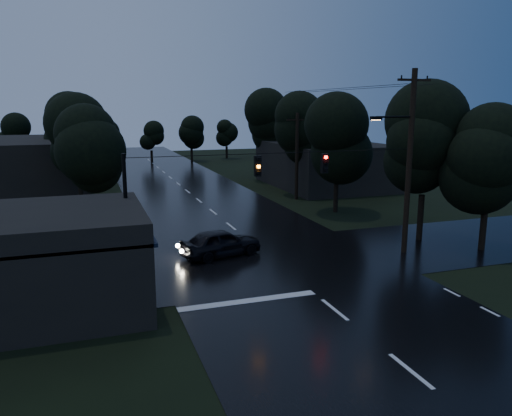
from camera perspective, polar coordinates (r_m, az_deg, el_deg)
ground at (r=16.92m, az=17.24°, el=-17.41°), size 160.00×160.00×0.00m
main_road at (r=43.51m, az=-6.54°, el=0.83°), size 12.00×120.00×0.02m
cross_street at (r=26.70m, az=1.92°, el=-5.99°), size 60.00×9.00×0.02m
building_far_right at (r=51.61m, az=7.81°, el=4.95°), size 10.00×14.00×4.40m
building_far_left at (r=52.30m, az=-24.28°, el=4.45°), size 10.00×16.00×5.00m
utility_pole_main at (r=28.27m, az=16.99°, el=5.39°), size 3.50×0.30×10.00m
utility_pole_far at (r=43.62m, az=4.69°, el=6.04°), size 2.00×0.30×7.50m
anchor_pole_left at (r=23.39m, az=-14.56°, el=-1.29°), size 0.18×0.18×6.00m
span_signals at (r=24.89m, az=4.03°, el=5.06°), size 15.00×0.37×1.12m
tree_corner_near at (r=31.35m, az=18.80°, el=7.19°), size 4.48×4.48×9.44m
tree_corner_far at (r=30.45m, az=25.15°, el=5.18°), size 3.92×3.92×8.26m
tree_left_a at (r=33.89m, az=-18.82°, el=6.20°), size 3.92×3.92×8.26m
tree_left_b at (r=41.85m, az=-19.77°, el=7.56°), size 4.20×4.20×8.85m
tree_left_c at (r=51.83m, az=-20.38°, el=8.58°), size 4.48×4.48×9.44m
tree_right_a at (r=38.40m, az=9.31°, el=7.78°), size 4.20×4.20×8.85m
tree_right_b at (r=45.82m, az=5.23°, el=8.95°), size 4.48×4.48×9.44m
tree_right_c at (r=55.28m, az=1.52°, el=9.82°), size 4.76×4.76×10.03m
car at (r=27.27m, az=-4.03°, el=-3.97°), size 4.78×2.81×1.53m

